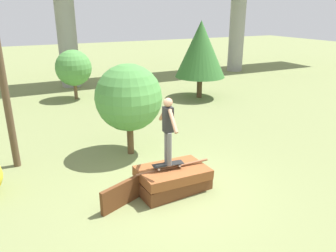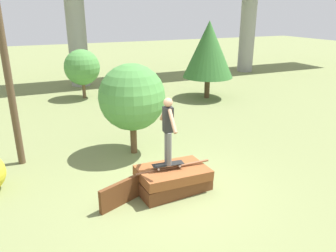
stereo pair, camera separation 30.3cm
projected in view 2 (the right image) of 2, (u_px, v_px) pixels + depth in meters
The scene contains 9 objects.
ground_plane at pixel (173, 190), 8.41m from camera, with size 80.00×80.00×0.00m, color olive.
scrap_pile at pixel (173, 179), 8.30m from camera, with size 1.99×1.17×0.68m.
scrap_plank_loose at pixel (122, 193), 7.72m from camera, with size 1.20×0.58×0.59m.
skateboard at pixel (168, 164), 8.11m from camera, with size 0.80×0.30×0.09m.
skater at pixel (168, 127), 7.78m from camera, with size 0.24×1.12×1.68m.
utility_pole at pixel (5, 58), 8.83m from camera, with size 1.30×0.20×6.03m.
tree_behind_left at pixel (82, 67), 16.60m from camera, with size 1.80×1.80×2.51m.
tree_behind_right at pixel (132, 97), 10.00m from camera, with size 2.05×2.05×2.87m.
tree_mid_back at pixel (209, 50), 16.37m from camera, with size 2.55×2.55×3.89m.
Camera 2 is at (-3.10, -6.69, 4.37)m, focal length 35.00 mm.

